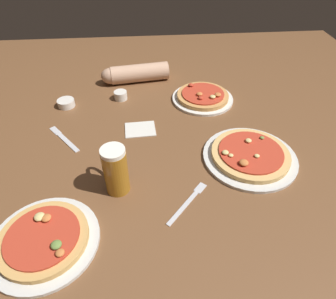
{
  "coord_description": "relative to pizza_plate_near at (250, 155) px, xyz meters",
  "views": [
    {
      "loc": [
        -0.07,
        -0.81,
        0.73
      ],
      "look_at": [
        0.0,
        0.0,
        0.02
      ],
      "focal_mm": 31.34,
      "sensor_mm": 36.0,
      "label": 1
    }
  ],
  "objects": [
    {
      "name": "knife_right",
      "position": [
        -0.69,
        0.17,
        -0.01
      ],
      "size": [
        0.14,
        0.17,
        0.01
      ],
      "color": "silver",
      "rests_on": "ground_plane"
    },
    {
      "name": "diner_arm",
      "position": [
        -0.42,
        0.62,
        0.03
      ],
      "size": [
        0.34,
        0.13,
        0.09
      ],
      "color": "tan",
      "rests_on": "ground_plane"
    },
    {
      "name": "pizza_plate_far",
      "position": [
        -0.1,
        0.41,
        0.0
      ],
      "size": [
        0.28,
        0.28,
        0.05
      ],
      "color": "silver",
      "rests_on": "ground_plane"
    },
    {
      "name": "ground_plane",
      "position": [
        -0.29,
        0.05,
        -0.03
      ],
      "size": [
        2.4,
        2.4,
        0.03
      ],
      "primitive_type": "cube",
      "color": "brown"
    },
    {
      "name": "pizza_plate_near",
      "position": [
        0.0,
        0.0,
        0.0
      ],
      "size": [
        0.34,
        0.34,
        0.05
      ],
      "color": "silver",
      "rests_on": "ground_plane"
    },
    {
      "name": "ramekin_sauce",
      "position": [
        -0.48,
        0.45,
        0.0
      ],
      "size": [
        0.06,
        0.06,
        0.04
      ],
      "primitive_type": "cylinder",
      "color": "silver",
      "rests_on": "ground_plane"
    },
    {
      "name": "fork_left",
      "position": [
        -0.25,
        -0.18,
        -0.01
      ],
      "size": [
        0.15,
        0.16,
        0.01
      ],
      "color": "silver",
      "rests_on": "ground_plane"
    },
    {
      "name": "pizza_plate_side",
      "position": [
        -0.66,
        -0.29,
        0.0
      ],
      "size": [
        0.3,
        0.3,
        0.05
      ],
      "color": "silver",
      "rests_on": "ground_plane"
    },
    {
      "name": "ramekin_butter",
      "position": [
        -0.72,
        0.41,
        -0.0
      ],
      "size": [
        0.08,
        0.08,
        0.03
      ],
      "primitive_type": "cylinder",
      "color": "silver",
      "rests_on": "ground_plane"
    },
    {
      "name": "napkin_folded",
      "position": [
        -0.39,
        0.21,
        -0.01
      ],
      "size": [
        0.13,
        0.11,
        0.01
      ],
      "primitive_type": "cube",
      "rotation": [
        0.0,
        0.0,
        0.05
      ],
      "color": "silver",
      "rests_on": "ground_plane"
    },
    {
      "name": "beer_mug_dark",
      "position": [
        -0.47,
        -0.1,
        0.07
      ],
      "size": [
        0.09,
        0.13,
        0.17
      ],
      "color": "#9E6619",
      "rests_on": "ground_plane"
    }
  ]
}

